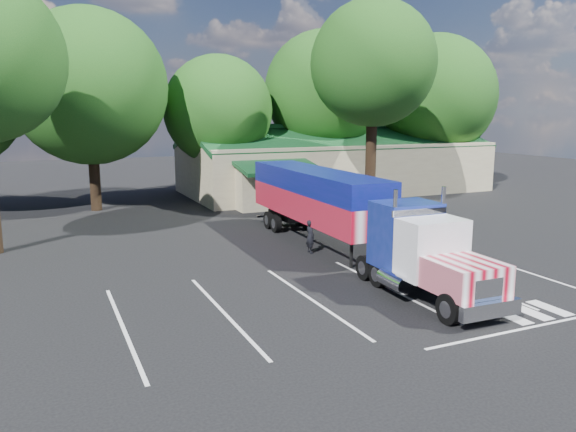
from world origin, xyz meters
name	(u,v)px	position (x,y,z in m)	size (l,w,h in m)	color
ground	(252,259)	(0.00, 0.00, 0.00)	(120.00, 120.00, 0.00)	black
event_hall	(332,164)	(13.74, 17.81, 2.21)	(24.20, 14.12, 5.55)	#BBB18B
tree_row_c	(89,87)	(-5.00, 16.20, 8.04)	(10.00, 10.00, 13.05)	black
tree_row_d	(218,110)	(4.00, 17.50, 6.58)	(8.00, 8.00, 10.60)	black
tree_row_e	(324,91)	(13.00, 18.00, 8.09)	(9.60, 9.60, 12.90)	black
tree_row_f	(434,96)	(23.00, 16.80, 7.79)	(10.40, 10.40, 13.00)	black
tree_near_right	(373,64)	(11.50, 8.50, 9.46)	(8.00, 8.00, 13.50)	black
semi_truck	(338,207)	(4.02, -0.61, 2.16)	(3.04, 18.33, 3.83)	black
woman	(310,236)	(2.90, 0.00, 0.78)	(0.57, 0.37, 1.56)	black
bicycle	(305,217)	(5.50, 5.92, 0.47)	(0.63, 1.79, 0.94)	black
silver_sedan	(267,199)	(5.60, 12.00, 0.68)	(1.43, 4.11, 1.36)	#AAABB2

